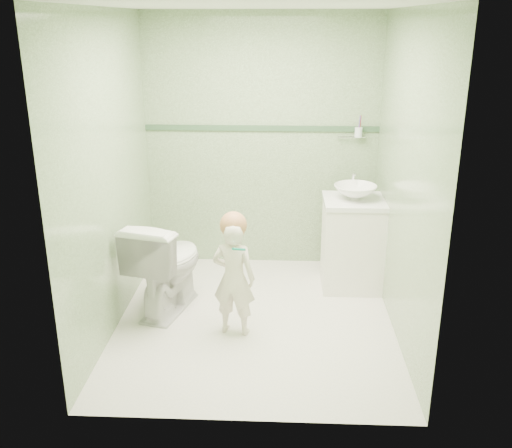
{
  "coord_description": "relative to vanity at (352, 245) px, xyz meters",
  "views": [
    {
      "loc": [
        0.2,
        -4.16,
        2.31
      ],
      "look_at": [
        0.0,
        0.15,
        0.78
      ],
      "focal_mm": 40.5,
      "sensor_mm": 36.0,
      "label": 1
    }
  ],
  "objects": [
    {
      "name": "counter",
      "position": [
        0.0,
        0.0,
        0.41
      ],
      "size": [
        0.54,
        0.52,
        0.04
      ],
      "primitive_type": "cube",
      "color": "white",
      "rests_on": "vanity"
    },
    {
      "name": "vanity",
      "position": [
        0.0,
        0.0,
        0.0
      ],
      "size": [
        0.52,
        0.5,
        0.8
      ],
      "primitive_type": "cube",
      "color": "white",
      "rests_on": "ground"
    },
    {
      "name": "room_shell",
      "position": [
        -0.84,
        -0.7,
        0.8
      ],
      "size": [
        2.5,
        2.54,
        2.4
      ],
      "color": "gray",
      "rests_on": "ground"
    },
    {
      "name": "toddler",
      "position": [
        -0.99,
        -0.88,
        0.06
      ],
      "size": [
        0.37,
        0.28,
        0.91
      ],
      "primitive_type": "imported",
      "rotation": [
        0.0,
        0.0,
        2.94
      ],
      "color": "beige",
      "rests_on": "ground"
    },
    {
      "name": "hair_cap",
      "position": [
        -0.99,
        -0.86,
        0.48
      ],
      "size": [
        0.2,
        0.2,
        0.2
      ],
      "primitive_type": "sphere",
      "color": "#B6784B",
      "rests_on": "toddler"
    },
    {
      "name": "teal_toothbrush",
      "position": [
        -0.95,
        -1.02,
        0.36
      ],
      "size": [
        0.11,
        0.14,
        0.08
      ],
      "color": "#0A866E",
      "rests_on": "toddler"
    },
    {
      "name": "faucet",
      "position": [
        0.0,
        0.19,
        0.57
      ],
      "size": [
        0.03,
        0.13,
        0.18
      ],
      "color": "silver",
      "rests_on": "counter"
    },
    {
      "name": "ground",
      "position": [
        -0.84,
        -0.7,
        -0.4
      ],
      "size": [
        2.5,
        2.5,
        0.0
      ],
      "primitive_type": "plane",
      "color": "silver",
      "rests_on": "ground"
    },
    {
      "name": "trim_stripe",
      "position": [
        -0.84,
        0.54,
        0.95
      ],
      "size": [
        2.2,
        0.02,
        0.05
      ],
      "primitive_type": "cube",
      "color": "#355539",
      "rests_on": "room_shell"
    },
    {
      "name": "toilet",
      "position": [
        -1.58,
        -0.52,
        0.01
      ],
      "size": [
        0.65,
        0.89,
        0.82
      ],
      "primitive_type": "imported",
      "rotation": [
        0.0,
        0.0,
        2.88
      ],
      "color": "white",
      "rests_on": "ground"
    },
    {
      "name": "basin",
      "position": [
        0.0,
        0.0,
        0.49
      ],
      "size": [
        0.37,
        0.37,
        0.13
      ],
      "primitive_type": "imported",
      "color": "white",
      "rests_on": "counter"
    },
    {
      "name": "cup_holder",
      "position": [
        0.05,
        0.48,
        0.93
      ],
      "size": [
        0.26,
        0.07,
        0.21
      ],
      "color": "silver",
      "rests_on": "room_shell"
    }
  ]
}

